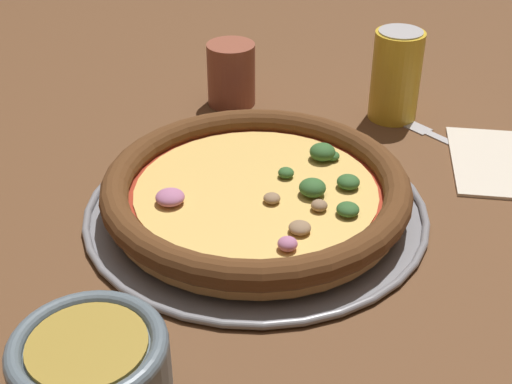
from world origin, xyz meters
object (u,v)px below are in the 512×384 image
fork (451,143)px  drinking_cup (231,74)px  pizza (257,190)px  napkin (498,161)px  pizza_tray (256,210)px  bowl_near (90,364)px  beverage_can (396,75)px

fork → drinking_cup: bearing=27.2°
pizza → napkin: bearing=107.8°
pizza_tray → pizza: 0.03m
napkin → fork: napkin is taller
bowl_near → napkin: size_ratio=0.69×
fork → pizza: bearing=82.3°
pizza → bowl_near: (0.25, -0.14, 0.00)m
napkin → beverage_can: beverage_can is taller
bowl_near → drinking_cup: size_ratio=1.42×
pizza_tray → bowl_near: size_ratio=3.00×
pizza → drinking_cup: (-0.28, -0.03, 0.01)m
pizza → beverage_can: size_ratio=2.71×
beverage_can → fork: bearing=37.9°
napkin → pizza: bearing=-72.2°
drinking_cup → napkin: size_ratio=0.48×
pizza → fork: bearing=120.2°
fork → pizza_tray: bearing=82.2°
bowl_near → napkin: 0.56m
pizza_tray → fork: 0.30m
bowl_near → fork: size_ratio=0.79×
pizza_tray → drinking_cup: size_ratio=4.27×
drinking_cup → beverage_can: bearing=76.8°
bowl_near → napkin: (-0.35, 0.44, -0.03)m
pizza_tray → pizza: size_ratio=1.12×
bowl_near → drinking_cup: (-0.53, 0.11, 0.01)m
pizza_tray → fork: size_ratio=2.38×
beverage_can → bowl_near: bearing=-34.8°
drinking_cup → fork: (0.13, 0.28, -0.04)m
fork → beverage_can: (-0.08, -0.06, 0.06)m
pizza_tray → bowl_near: 0.29m
drinking_cup → pizza_tray: bearing=5.2°
pizza_tray → drinking_cup: 0.28m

